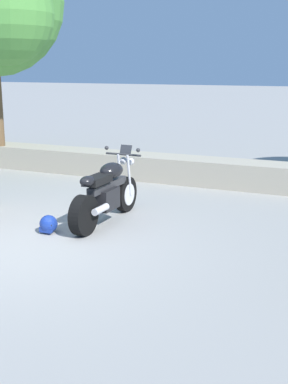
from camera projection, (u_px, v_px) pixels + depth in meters
ground_plane at (19, 244)px, 7.37m from camera, size 120.00×120.00×0.00m
stone_wall at (148, 167)px, 11.57m from camera, size 36.00×0.80×0.55m
motorcycle_black_centre at (107, 193)px, 8.32m from camera, size 0.67×2.06×1.18m
rider_helmet at (48, 224)px, 7.84m from camera, size 0.28×0.28×0.28m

